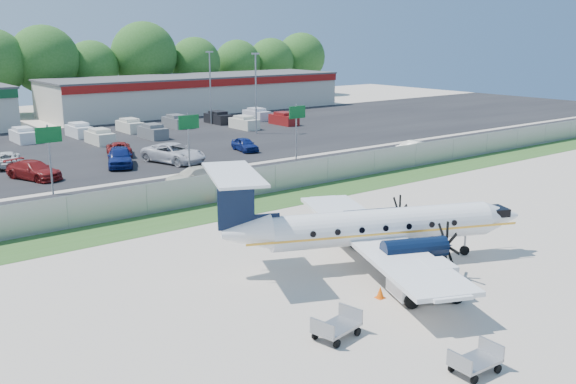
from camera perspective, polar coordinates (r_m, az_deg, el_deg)
ground at (r=32.94m, az=6.41°, el=-5.87°), size 170.00×170.00×0.00m
grass_verge at (r=41.98m, az=-5.00°, el=-1.49°), size 170.00×4.00×0.02m
access_road at (r=47.85m, az=-9.53°, el=0.28°), size 170.00×8.00×0.02m
parking_lot at (r=66.80m, az=-18.11°, el=3.61°), size 170.00×32.00×0.02m
perimeter_fence at (r=43.38m, az=-6.45°, el=0.33°), size 120.00×0.06×1.99m
building_east at (r=97.12m, az=-8.09°, el=8.69°), size 44.40×12.40×5.24m
sign_left at (r=47.73m, az=-20.46°, el=3.97°), size 1.80×0.26×5.00m
sign_mid at (r=51.96m, az=-8.81°, el=5.42°), size 1.80×0.26×5.00m
sign_right at (r=58.00m, az=0.79°, el=6.44°), size 1.80×0.26×5.00m
light_pole_ne at (r=73.46m, az=-2.88°, el=9.24°), size 0.90×0.35×9.09m
light_pole_se at (r=81.86m, az=-6.93°, el=9.63°), size 0.90×0.35×9.09m
aircraft at (r=31.66m, az=7.71°, el=-3.06°), size 16.09×15.63×4.99m
pushback_tug at (r=28.45m, az=12.30°, el=-7.76°), size 3.30×2.92×1.54m
baggage_cart_near at (r=24.51m, az=4.34°, el=-11.84°), size 2.02×1.43×0.97m
baggage_cart_far at (r=23.05m, az=16.31°, el=-14.22°), size 1.76×1.11×0.90m
cone_nose at (r=40.70m, az=11.40°, el=-1.85°), size 0.37×0.37×0.53m
cone_port_wing at (r=28.20m, az=8.20°, el=-8.84°), size 0.37×0.37×0.53m
cone_starboard_wing at (r=42.75m, az=-5.85°, el=-0.93°), size 0.33×0.33×0.47m
road_car_mid at (r=49.05m, az=-8.42°, el=0.64°), size 4.59×1.94×1.32m
road_car_east at (r=61.49m, az=11.50°, el=3.18°), size 4.52×2.13×1.43m
parked_car_b at (r=54.18m, az=-21.59°, el=1.06°), size 3.79×5.44×1.46m
parked_car_c at (r=57.13m, az=-14.66°, el=2.20°), size 3.82×5.45×1.72m
parked_car_d at (r=57.86m, az=-10.06°, el=2.58°), size 4.49×6.72×1.71m
parked_car_e at (r=62.85m, az=-3.85°, el=3.65°), size 2.12×4.04×1.31m
parked_car_f at (r=60.21m, az=-23.70°, el=2.06°), size 3.39×5.22×1.34m
parked_car_g at (r=62.46m, az=-14.76°, el=3.16°), size 3.66×5.18×1.31m
far_parking_rows at (r=71.48m, az=-19.47°, el=4.12°), size 56.00×10.00×1.60m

